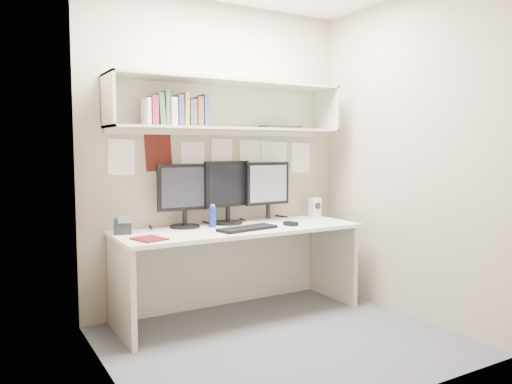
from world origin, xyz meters
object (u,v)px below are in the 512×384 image
desk (239,271)px  desk_phone (123,226)px  speaker (315,207)px  monitor_right (268,189)px  maroon_notebook (149,239)px  monitor_left (184,193)px  monitor_center (227,190)px  keyboard (247,228)px

desk → desk_phone: (-0.90, 0.16, 0.42)m
speaker → desk_phone: 1.82m
monitor_right → maroon_notebook: 1.31m
maroon_notebook → monitor_left: bearing=26.3°
monitor_left → speaker: bearing=0.9°
desk → monitor_left: 0.78m
desk → monitor_right: size_ratio=3.86×
maroon_notebook → desk_phone: 0.35m
desk → speaker: (0.91, 0.19, 0.45)m
monitor_right → speaker: bearing=-6.5°
monitor_left → maroon_notebook: bearing=-135.3°
desk → maroon_notebook: maroon_notebook is taller
monitor_center → desk_phone: 0.94m
monitor_center → desk: bearing=-103.6°
monitor_center → monitor_right: 0.40m
monitor_right → desk_phone: 1.33m
monitor_right → maroon_notebook: monitor_right is taller
speaker → maroon_notebook: (-1.72, -0.37, -0.08)m
desk → keyboard: size_ratio=4.09×
maroon_notebook → keyboard: bearing=-14.6°
monitor_center → keyboard: (-0.01, -0.37, -0.27)m
desk → monitor_left: size_ratio=3.89×
monitor_center → monitor_right: monitor_center is taller
desk_phone → monitor_right: bearing=15.4°
speaker → keyboard: bearing=-156.1°
desk → monitor_right: 0.79m
speaker → desk_phone: speaker is taller
monitor_center → speaker: (0.90, -0.03, -0.19)m
maroon_notebook → speaker: bearing=-4.3°
monitor_center → keyboard: bearing=-103.5°
monitor_left → desk_phone: size_ratio=3.42×
monitor_left → maroon_notebook: size_ratio=2.29×
desk_phone → maroon_notebook: bearing=-61.1°
monitor_left → keyboard: bearing=-42.2°
monitor_right → speaker: size_ratio=2.89×
desk_phone → speaker: bearing=13.8°
keyboard → desk_phone: bearing=151.2°
monitor_center → maroon_notebook: monitor_center is taller
monitor_left → monitor_right: 0.79m
monitor_left → monitor_right: monitor_right is taller
desk_phone → monitor_left: bearing=19.4°
maroon_notebook → desk_phone: bearing=89.9°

